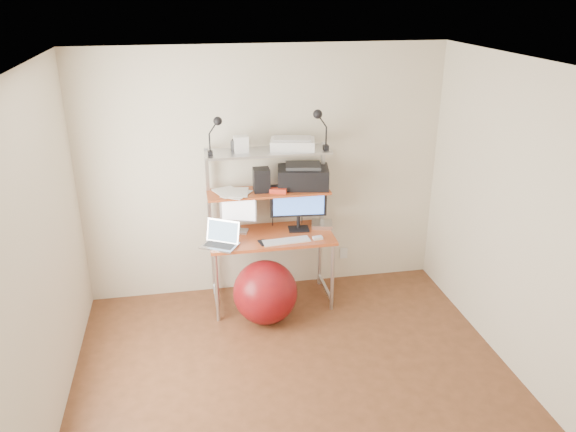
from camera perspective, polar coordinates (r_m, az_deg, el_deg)
name	(u,v)px	position (r m, az deg, el deg)	size (l,w,h in m)	color
room	(302,252)	(3.96, 1.45, -3.65)	(3.60, 3.60, 3.60)	brown
computer_desk	(270,212)	(5.43, -1.88, 0.41)	(1.20, 0.60, 1.57)	#B75223
wall_outlet	(344,253)	(6.12, 5.69, -3.77)	(0.08, 0.01, 0.12)	silver
monitor_silver	(238,211)	(5.48, -5.06, 0.52)	(0.35, 0.17, 0.40)	#B7B7BC
monitor_black	(298,203)	(5.48, 1.07, 1.35)	(0.56, 0.17, 0.55)	black
laptop	(221,240)	(5.27, -6.79, -2.44)	(0.41, 0.39, 0.29)	silver
keyboard	(286,241)	(5.31, -0.17, -2.55)	(0.45, 0.13, 0.01)	silver
mouse	(318,238)	(5.37, 3.03, -2.24)	(0.09, 0.06, 0.03)	silver
mac_mini	(322,224)	(5.66, 3.47, -0.84)	(0.21, 0.21, 0.04)	silver
phone	(263,243)	(5.29, -2.55, -2.73)	(0.07, 0.13, 0.01)	black
printer	(303,176)	(5.49, 1.53, 4.06)	(0.54, 0.41, 0.23)	black
nas_cube	(261,180)	(5.38, -2.72, 3.68)	(0.15, 0.15, 0.23)	black
red_box	(278,190)	(5.37, -0.99, 2.65)	(0.16, 0.11, 0.04)	red
scanner	(292,144)	(5.34, 0.46, 7.37)	(0.46, 0.35, 0.11)	silver
box_white	(241,144)	(5.25, -4.78, 7.29)	(0.13, 0.11, 0.15)	silver
box_grey	(237,145)	(5.31, -5.22, 7.16)	(0.10, 0.10, 0.10)	#303033
clip_lamp_left	(216,127)	(5.11, -7.32, 8.92)	(0.14, 0.08, 0.36)	black
clip_lamp_right	(319,121)	(5.23, 3.22, 9.63)	(0.16, 0.09, 0.39)	black
exercise_ball	(265,292)	(5.35, -2.33, -7.74)	(0.61, 0.61, 0.61)	maroon
paper_stack	(232,193)	(5.37, -5.70, 2.39)	(0.40, 0.41, 0.02)	white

